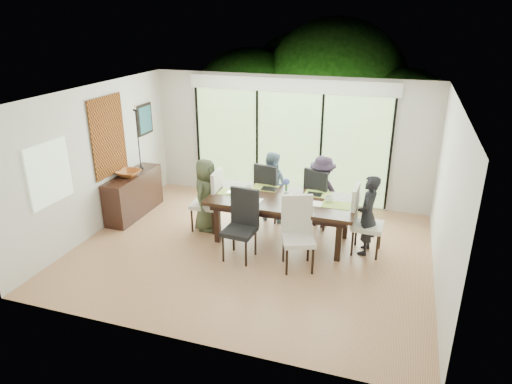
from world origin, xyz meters
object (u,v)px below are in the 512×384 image
(chair_right_end, at_px, (368,221))
(cup_b, at_px, (290,199))
(person_left_end, at_px, (206,195))
(cup_c, at_px, (329,199))
(person_far_left, at_px, (271,186))
(bowl, at_px, (129,173))
(chair_left_end, at_px, (205,200))
(sideboard, at_px, (134,194))
(chair_near_right, at_px, (299,235))
(person_right_end, at_px, (367,215))
(vase, at_px, (286,194))
(person_far_right, at_px, (322,192))
(laptop, at_px, (236,194))
(table_top, at_px, (283,200))
(chair_near_left, at_px, (239,226))
(chair_far_right, at_px, (322,196))
(cup_a, at_px, (248,188))
(chair_far_left, at_px, (272,190))

(chair_right_end, relative_size, cup_b, 11.00)
(person_left_end, relative_size, cup_c, 10.40)
(person_far_left, relative_size, cup_b, 12.90)
(cup_c, xyz_separation_m, bowl, (-3.96, -0.04, 0.06))
(chair_right_end, distance_m, cup_b, 1.38)
(chair_left_end, distance_m, sideboard, 1.67)
(chair_near_right, distance_m, sideboard, 3.80)
(chair_left_end, distance_m, person_right_end, 2.98)
(bowl, bearing_deg, chair_left_end, -1.98)
(person_right_end, relative_size, bowl, 3.05)
(cup_b, bearing_deg, person_left_end, 176.49)
(chair_right_end, distance_m, vase, 1.48)
(person_left_end, height_order, person_far_left, same)
(person_far_right, height_order, laptop, person_far_right)
(chair_right_end, relative_size, person_right_end, 0.85)
(table_top, xyz_separation_m, cup_c, (0.80, 0.10, 0.08))
(chair_right_end, bearing_deg, chair_near_left, 115.80)
(chair_far_right, bearing_deg, person_far_right, 112.74)
(sideboard, bearing_deg, laptop, -6.37)
(chair_near_left, bearing_deg, table_top, 64.17)
(person_right_end, relative_size, laptop, 3.91)
(cup_a, bearing_deg, chair_right_end, -3.90)
(chair_far_left, distance_m, vase, 0.98)
(person_left_end, bearing_deg, person_right_end, -87.85)
(vase, distance_m, sideboard, 3.24)
(chair_far_left, xyz_separation_m, person_far_left, (0.00, -0.02, 0.10))
(cup_b, relative_size, bowl, 0.24)
(person_right_end, relative_size, cup_b, 12.90)
(cup_a, bearing_deg, vase, -7.59)
(person_left_end, xyz_separation_m, bowl, (-1.68, 0.06, 0.22))
(vase, bearing_deg, chair_near_right, -63.94)
(person_far_right, bearing_deg, vase, 71.04)
(chair_right_end, relative_size, chair_near_left, 1.00)
(laptop, relative_size, sideboard, 0.23)
(cup_c, bearing_deg, bowl, -179.38)
(chair_far_left, bearing_deg, cup_c, 163.27)
(laptop, bearing_deg, vase, 7.44)
(person_left_end, xyz_separation_m, laptop, (0.63, -0.10, 0.13))
(person_far_right, bearing_deg, sideboard, 23.99)
(chair_left_end, xyz_separation_m, chair_far_left, (1.05, 0.85, 0.00))
(chair_near_right, bearing_deg, person_far_left, 97.31)
(table_top, relative_size, chair_left_end, 2.18)
(laptop, relative_size, cup_a, 2.66)
(chair_near_right, relative_size, person_far_right, 0.85)
(chair_near_left, height_order, person_right_end, person_right_end)
(cup_a, bearing_deg, chair_near_left, -78.91)
(chair_left_end, xyz_separation_m, chair_near_left, (1.00, -0.87, 0.00))
(table_top, height_order, person_left_end, person_left_end)
(person_right_end, bearing_deg, cup_a, -89.89)
(chair_far_left, height_order, person_right_end, person_right_end)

